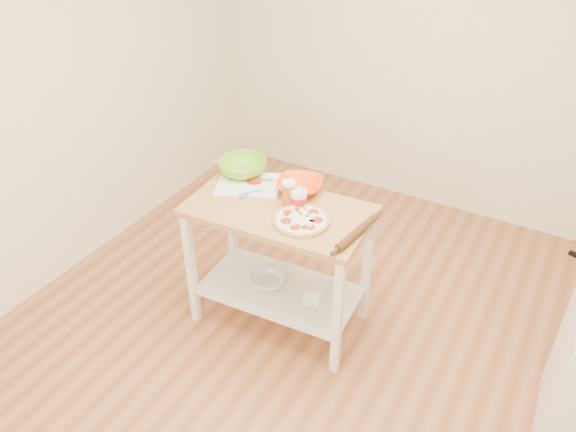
{
  "coord_description": "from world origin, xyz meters",
  "views": [
    {
      "loc": [
        1.12,
        -2.14,
        2.74
      ],
      "look_at": [
        -0.26,
        0.26,
        0.88
      ],
      "focal_mm": 35.0,
      "sensor_mm": 36.0,
      "label": 1
    }
  ],
  "objects_px": {
    "spatula": "(250,193)",
    "orange_bowl": "(300,186)",
    "green_bowl": "(243,167)",
    "beer_pint": "(289,193)",
    "prep_island": "(279,242)",
    "cutting_board": "(248,184)",
    "shelf_glass_bowl": "(268,280)",
    "yogurt_tub": "(299,199)",
    "knife": "(246,179)",
    "shelf_bin": "(314,294)",
    "pizza": "(302,220)",
    "rolling_pin": "(357,232)"
  },
  "relations": [
    {
      "from": "green_bowl",
      "to": "shelf_bin",
      "type": "height_order",
      "value": "green_bowl"
    },
    {
      "from": "prep_island",
      "to": "shelf_glass_bowl",
      "type": "bearing_deg",
      "value": -179.97
    },
    {
      "from": "cutting_board",
      "to": "knife",
      "type": "distance_m",
      "value": 0.05
    },
    {
      "from": "orange_bowl",
      "to": "green_bowl",
      "type": "relative_size",
      "value": 0.89
    },
    {
      "from": "knife",
      "to": "shelf_bin",
      "type": "height_order",
      "value": "knife"
    },
    {
      "from": "shelf_bin",
      "to": "cutting_board",
      "type": "bearing_deg",
      "value": 167.38
    },
    {
      "from": "cutting_board",
      "to": "prep_island",
      "type": "bearing_deg",
      "value": -48.8
    },
    {
      "from": "beer_pint",
      "to": "yogurt_tub",
      "type": "distance_m",
      "value": 0.07
    },
    {
      "from": "beer_pint",
      "to": "cutting_board",
      "type": "bearing_deg",
      "value": 166.86
    },
    {
      "from": "orange_bowl",
      "to": "shelf_glass_bowl",
      "type": "distance_m",
      "value": 0.69
    },
    {
      "from": "prep_island",
      "to": "cutting_board",
      "type": "distance_m",
      "value": 0.43
    },
    {
      "from": "pizza",
      "to": "spatula",
      "type": "relative_size",
      "value": 2.4
    },
    {
      "from": "spatula",
      "to": "green_bowl",
      "type": "distance_m",
      "value": 0.28
    },
    {
      "from": "spatula",
      "to": "prep_island",
      "type": "bearing_deg",
      "value": -52.4
    },
    {
      "from": "green_bowl",
      "to": "beer_pint",
      "type": "bearing_deg",
      "value": -21.66
    },
    {
      "from": "beer_pint",
      "to": "yogurt_tub",
      "type": "height_order",
      "value": "yogurt_tub"
    },
    {
      "from": "prep_island",
      "to": "shelf_bin",
      "type": "bearing_deg",
      "value": 3.23
    },
    {
      "from": "knife",
      "to": "rolling_pin",
      "type": "xyz_separation_m",
      "value": [
        0.87,
        -0.2,
        0.01
      ]
    },
    {
      "from": "knife",
      "to": "shelf_bin",
      "type": "bearing_deg",
      "value": -36.34
    },
    {
      "from": "yogurt_tub",
      "to": "orange_bowl",
      "type": "bearing_deg",
      "value": 116.81
    },
    {
      "from": "cutting_board",
      "to": "shelf_glass_bowl",
      "type": "height_order",
      "value": "cutting_board"
    },
    {
      "from": "rolling_pin",
      "to": "shelf_glass_bowl",
      "type": "xyz_separation_m",
      "value": [
        -0.61,
        0.03,
        -0.63
      ]
    },
    {
      "from": "cutting_board",
      "to": "shelf_glass_bowl",
      "type": "xyz_separation_m",
      "value": [
        0.22,
        -0.14,
        -0.61
      ]
    },
    {
      "from": "pizza",
      "to": "spatula",
      "type": "xyz_separation_m",
      "value": [
        -0.42,
        0.1,
        -0.0
      ]
    },
    {
      "from": "spatula",
      "to": "knife",
      "type": "distance_m",
      "value": 0.18
    },
    {
      "from": "spatula",
      "to": "green_bowl",
      "type": "relative_size",
      "value": 0.43
    },
    {
      "from": "prep_island",
      "to": "spatula",
      "type": "xyz_separation_m",
      "value": [
        -0.23,
        0.04,
        0.27
      ]
    },
    {
      "from": "knife",
      "to": "shelf_glass_bowl",
      "type": "relative_size",
      "value": 1.09
    },
    {
      "from": "yogurt_tub",
      "to": "rolling_pin",
      "type": "bearing_deg",
      "value": -11.84
    },
    {
      "from": "cutting_board",
      "to": "beer_pint",
      "type": "distance_m",
      "value": 0.36
    },
    {
      "from": "beer_pint",
      "to": "rolling_pin",
      "type": "distance_m",
      "value": 0.5
    },
    {
      "from": "spatula",
      "to": "shelf_bin",
      "type": "distance_m",
      "value": 0.77
    },
    {
      "from": "pizza",
      "to": "beer_pint",
      "type": "height_order",
      "value": "beer_pint"
    },
    {
      "from": "green_bowl",
      "to": "orange_bowl",
      "type": "bearing_deg",
      "value": 0.25
    },
    {
      "from": "orange_bowl",
      "to": "green_bowl",
      "type": "xyz_separation_m",
      "value": [
        -0.43,
        -0.0,
        0.02
      ]
    },
    {
      "from": "prep_island",
      "to": "rolling_pin",
      "type": "xyz_separation_m",
      "value": [
        0.52,
        -0.03,
        0.28
      ]
    },
    {
      "from": "cutting_board",
      "to": "pizza",
      "type": "bearing_deg",
      "value": -46.67
    },
    {
      "from": "shelf_glass_bowl",
      "to": "spatula",
      "type": "bearing_deg",
      "value": 165.5
    },
    {
      "from": "prep_island",
      "to": "orange_bowl",
      "type": "bearing_deg",
      "value": 87.22
    },
    {
      "from": "prep_island",
      "to": "beer_pint",
      "type": "bearing_deg",
      "value": 58.86
    },
    {
      "from": "cutting_board",
      "to": "rolling_pin",
      "type": "bearing_deg",
      "value": -35.63
    },
    {
      "from": "knife",
      "to": "green_bowl",
      "type": "distance_m",
      "value": 0.1
    },
    {
      "from": "pizza",
      "to": "green_bowl",
      "type": "distance_m",
      "value": 0.68
    },
    {
      "from": "knife",
      "to": "yogurt_tub",
      "type": "xyz_separation_m",
      "value": [
        0.45,
        -0.11,
        0.04
      ]
    },
    {
      "from": "spatula",
      "to": "orange_bowl",
      "type": "relative_size",
      "value": 0.49
    },
    {
      "from": "cutting_board",
      "to": "spatula",
      "type": "relative_size",
      "value": 3.54
    },
    {
      "from": "orange_bowl",
      "to": "rolling_pin",
      "type": "height_order",
      "value": "orange_bowl"
    },
    {
      "from": "orange_bowl",
      "to": "green_bowl",
      "type": "height_order",
      "value": "green_bowl"
    },
    {
      "from": "prep_island",
      "to": "pizza",
      "type": "xyz_separation_m",
      "value": [
        0.19,
        -0.07,
        0.27
      ]
    },
    {
      "from": "shelf_glass_bowl",
      "to": "shelf_bin",
      "type": "xyz_separation_m",
      "value": [
        0.34,
        0.01,
        0.02
      ]
    }
  ]
}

